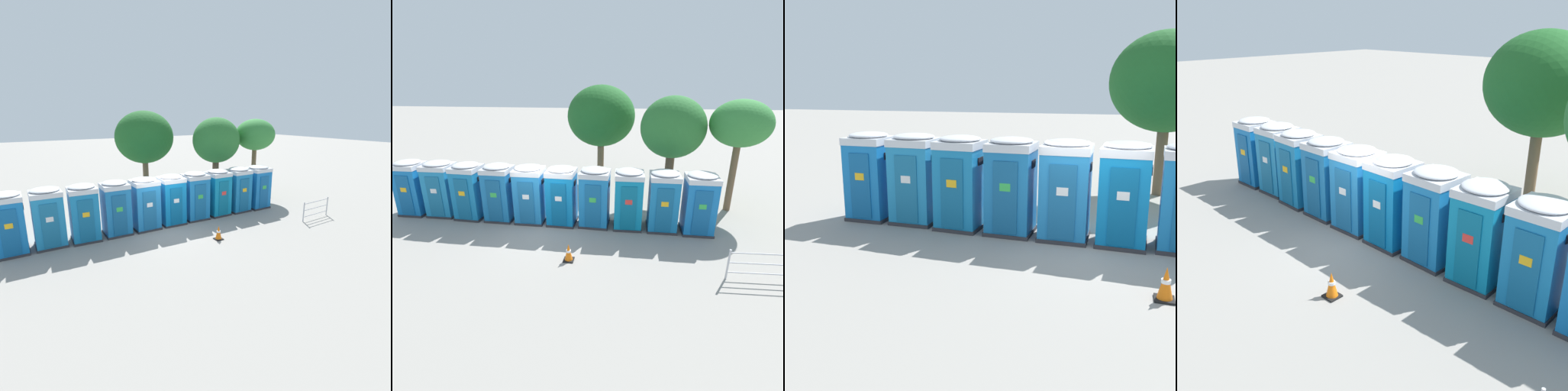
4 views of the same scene
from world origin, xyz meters
The scene contains 9 objects.
ground_plane centered at (0.00, 0.00, 0.00)m, with size 120.00×120.00×0.00m, color gray.
portapotty_0 centered at (-6.35, 0.71, 1.28)m, with size 1.19×1.21×2.54m.
portapotty_1 centered at (-4.93, 0.74, 1.28)m, with size 1.23×1.21×2.54m.
portapotty_2 centered at (-3.52, 0.60, 1.28)m, with size 1.25×1.25×2.54m.
portapotty_3 centered at (-2.11, 0.58, 1.28)m, with size 1.22×1.22×2.54m.
portapotty_4 centered at (-0.69, 0.54, 1.28)m, with size 1.24×1.21×2.54m.
portapotty_5 centered at (0.72, 0.51, 1.28)m, with size 1.24×1.24×2.54m.
street_tree_1 centered at (1.86, 6.54, 3.94)m, with size 3.87×3.87×5.68m.
traffic_cone centered at (1.54, -2.45, 0.31)m, with size 0.36×0.36×0.64m.
Camera 3 is at (0.70, -10.74, 3.75)m, focal length 42.00 mm.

